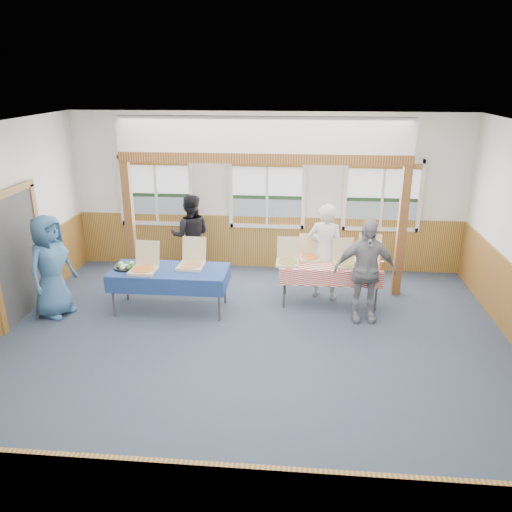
% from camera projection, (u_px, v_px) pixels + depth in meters
% --- Properties ---
extents(floor, '(8.00, 8.00, 0.00)m').
position_uv_depth(floor, '(250.00, 351.00, 7.42)').
color(floor, '#283242').
rests_on(floor, ground).
extents(ceiling, '(8.00, 8.00, 0.00)m').
position_uv_depth(ceiling, '(249.00, 131.00, 6.31)').
color(ceiling, white).
rests_on(ceiling, wall_back).
extents(wall_back, '(8.00, 0.00, 8.00)m').
position_uv_depth(wall_back, '(267.00, 193.00, 10.14)').
color(wall_back, silver).
rests_on(wall_back, floor).
extents(wall_front, '(8.00, 0.00, 8.00)m').
position_uv_depth(wall_front, '(201.00, 411.00, 3.59)').
color(wall_front, silver).
rests_on(wall_front, floor).
extents(wainscot_back, '(7.98, 0.05, 1.10)m').
position_uv_depth(wainscot_back, '(267.00, 242.00, 10.48)').
color(wainscot_back, brown).
rests_on(wainscot_back, floor).
extents(cased_opening, '(0.06, 1.30, 2.10)m').
position_uv_depth(cased_opening, '(17.00, 256.00, 8.23)').
color(cased_opening, '#373737').
rests_on(cased_opening, wall_left).
extents(window_left, '(1.56, 0.10, 1.46)m').
position_uv_depth(window_left, '(156.00, 187.00, 10.26)').
color(window_left, silver).
rests_on(window_left, wall_back).
extents(window_mid, '(1.56, 0.10, 1.46)m').
position_uv_depth(window_mid, '(267.00, 189.00, 10.07)').
color(window_mid, silver).
rests_on(window_mid, wall_back).
extents(window_right, '(1.56, 0.10, 1.46)m').
position_uv_depth(window_right, '(383.00, 192.00, 9.88)').
color(window_right, silver).
rests_on(window_right, wall_back).
extents(post_left, '(0.15, 0.15, 2.40)m').
position_uv_depth(post_left, '(130.00, 225.00, 9.37)').
color(post_left, '#5D2814').
rests_on(post_left, floor).
extents(post_right, '(0.15, 0.15, 2.40)m').
position_uv_depth(post_right, '(401.00, 232.00, 8.94)').
color(post_right, '#5D2814').
rests_on(post_right, floor).
extents(cross_beam, '(5.15, 0.18, 0.18)m').
position_uv_depth(cross_beam, '(263.00, 158.00, 8.71)').
color(cross_beam, '#5D2814').
rests_on(cross_beam, post_left).
extents(table_left, '(2.13, 1.39, 0.76)m').
position_uv_depth(table_left, '(169.00, 272.00, 8.48)').
color(table_left, '#373737').
rests_on(table_left, floor).
extents(table_right, '(1.89, 1.18, 0.76)m').
position_uv_depth(table_right, '(330.00, 266.00, 8.77)').
color(table_right, '#373737').
rests_on(table_right, floor).
extents(pizza_box_a, '(0.44, 0.53, 0.46)m').
position_uv_depth(pizza_box_a, '(144.00, 267.00, 8.37)').
color(pizza_box_a, '#D2B98C').
rests_on(pizza_box_a, table_left).
extents(pizza_box_b, '(0.45, 0.54, 0.46)m').
position_uv_depth(pizza_box_b, '(191.00, 263.00, 8.56)').
color(pizza_box_b, '#D2B98C').
rests_on(pizza_box_b, table_left).
extents(pizza_box_c, '(0.39, 0.48, 0.42)m').
position_uv_depth(pizza_box_c, '(287.00, 260.00, 8.70)').
color(pizza_box_c, '#D2B98C').
rests_on(pizza_box_c, table_right).
extents(pizza_box_d, '(0.41, 0.48, 0.41)m').
position_uv_depth(pizza_box_d, '(310.00, 255.00, 8.93)').
color(pizza_box_d, '#D2B98C').
rests_on(pizza_box_d, table_right).
extents(pizza_box_e, '(0.45, 0.53, 0.42)m').
position_uv_depth(pizza_box_e, '(345.00, 261.00, 8.63)').
color(pizza_box_e, '#D2B98C').
rests_on(pizza_box_e, table_right).
extents(pizza_box_f, '(0.51, 0.58, 0.44)m').
position_uv_depth(pizza_box_f, '(368.00, 258.00, 8.80)').
color(pizza_box_f, '#D2B98C').
rests_on(pizza_box_f, table_right).
extents(veggie_tray, '(0.42, 0.42, 0.09)m').
position_uv_depth(veggie_tray, '(126.00, 266.00, 8.51)').
color(veggie_tray, black).
rests_on(veggie_tray, table_left).
extents(drink_glass, '(0.07, 0.07, 0.15)m').
position_uv_depth(drink_glass, '(382.00, 266.00, 8.42)').
color(drink_glass, '#A55D1B').
rests_on(drink_glass, table_right).
extents(woman_white, '(0.74, 0.58, 1.77)m').
position_uv_depth(woman_white, '(325.00, 252.00, 8.92)').
color(woman_white, silver).
rests_on(woman_white, floor).
extents(woman_black, '(0.88, 0.72, 1.67)m').
position_uv_depth(woman_black, '(191.00, 236.00, 9.96)').
color(woman_black, black).
rests_on(woman_black, floor).
extents(man_blue, '(0.81, 0.99, 1.76)m').
position_uv_depth(man_blue, '(51.00, 266.00, 8.26)').
color(man_blue, '#345B82').
rests_on(man_blue, floor).
extents(person_grey, '(1.05, 0.50, 1.74)m').
position_uv_depth(person_grey, '(365.00, 271.00, 8.10)').
color(person_grey, gray).
rests_on(person_grey, floor).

